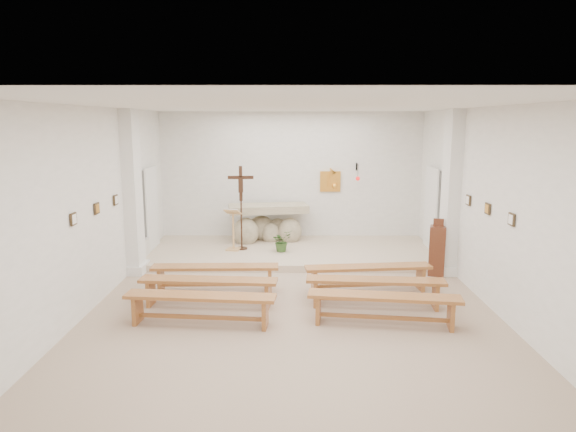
{
  "coord_description": "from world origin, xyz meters",
  "views": [
    {
      "loc": [
        -0.03,
        -8.77,
        3.25
      ],
      "look_at": [
        -0.07,
        1.6,
        1.33
      ],
      "focal_mm": 32.0,
      "sensor_mm": 36.0,
      "label": 1
    }
  ],
  "objects_px": {
    "bench_left_front": "(215,272)",
    "bench_left_third": "(200,302)",
    "bench_right_second": "(375,286)",
    "donation_pedestal": "(437,250)",
    "altar": "(267,226)",
    "lectern": "(233,229)",
    "bench_right_front": "(368,272)",
    "bench_right_third": "(384,302)",
    "crucifix_stand": "(241,202)",
    "bench_left_second": "(209,286)"
  },
  "relations": [
    {
      "from": "bench_right_front",
      "to": "bench_right_third",
      "type": "relative_size",
      "value": 1.0
    },
    {
      "from": "crucifix_stand",
      "to": "bench_right_third",
      "type": "height_order",
      "value": "crucifix_stand"
    },
    {
      "from": "altar",
      "to": "bench_left_second",
      "type": "distance_m",
      "value": 4.57
    },
    {
      "from": "donation_pedestal",
      "to": "bench_right_front",
      "type": "relative_size",
      "value": 0.5
    },
    {
      "from": "crucifix_stand",
      "to": "bench_right_front",
      "type": "distance_m",
      "value": 3.95
    },
    {
      "from": "altar",
      "to": "bench_left_second",
      "type": "relative_size",
      "value": 0.87
    },
    {
      "from": "bench_left_front",
      "to": "bench_right_third",
      "type": "xyz_separation_m",
      "value": [
        2.95,
        -1.68,
        0.0
      ]
    },
    {
      "from": "donation_pedestal",
      "to": "bench_left_front",
      "type": "distance_m",
      "value": 4.7
    },
    {
      "from": "crucifix_stand",
      "to": "donation_pedestal",
      "type": "distance_m",
      "value": 4.69
    },
    {
      "from": "bench_left_front",
      "to": "lectern",
      "type": "bearing_deg",
      "value": 87.25
    },
    {
      "from": "lectern",
      "to": "crucifix_stand",
      "type": "relative_size",
      "value": 0.51
    },
    {
      "from": "bench_right_front",
      "to": "altar",
      "type": "bearing_deg",
      "value": 113.87
    },
    {
      "from": "altar",
      "to": "bench_right_third",
      "type": "height_order",
      "value": "altar"
    },
    {
      "from": "bench_left_front",
      "to": "bench_right_front",
      "type": "xyz_separation_m",
      "value": [
        2.95,
        0.0,
        0.0
      ]
    },
    {
      "from": "donation_pedestal",
      "to": "bench_right_front",
      "type": "xyz_separation_m",
      "value": [
        -1.63,
        -1.09,
        -0.16
      ]
    },
    {
      "from": "bench_left_front",
      "to": "bench_left_third",
      "type": "relative_size",
      "value": 0.99
    },
    {
      "from": "crucifix_stand",
      "to": "bench_left_second",
      "type": "xyz_separation_m",
      "value": [
        -0.26,
        -3.57,
        -0.94
      ]
    },
    {
      "from": "bench_left_third",
      "to": "bench_right_third",
      "type": "xyz_separation_m",
      "value": [
        2.95,
        0.0,
        0.0
      ]
    },
    {
      "from": "bench_right_second",
      "to": "donation_pedestal",
      "type": "bearing_deg",
      "value": 54.36
    },
    {
      "from": "crucifix_stand",
      "to": "bench_right_third",
      "type": "bearing_deg",
      "value": -60.89
    },
    {
      "from": "bench_left_third",
      "to": "bench_right_second",
      "type": "bearing_deg",
      "value": 21.13
    },
    {
      "from": "bench_right_second",
      "to": "altar",
      "type": "bearing_deg",
      "value": 119.51
    },
    {
      "from": "bench_right_front",
      "to": "bench_right_second",
      "type": "xyz_separation_m",
      "value": [
        -0.0,
        -0.84,
        0.0
      ]
    },
    {
      "from": "bench_left_front",
      "to": "bench_right_second",
      "type": "xyz_separation_m",
      "value": [
        2.95,
        -0.84,
        0.0
      ]
    },
    {
      "from": "lectern",
      "to": "donation_pedestal",
      "type": "height_order",
      "value": "donation_pedestal"
    },
    {
      "from": "bench_right_front",
      "to": "bench_left_third",
      "type": "relative_size",
      "value": 1.0
    },
    {
      "from": "lectern",
      "to": "bench_left_third",
      "type": "bearing_deg",
      "value": -76.76
    },
    {
      "from": "bench_right_front",
      "to": "bench_left_second",
      "type": "bearing_deg",
      "value": -170.12
    },
    {
      "from": "bench_left_third",
      "to": "crucifix_stand",
      "type": "bearing_deg",
      "value": 91.92
    },
    {
      "from": "donation_pedestal",
      "to": "lectern",
      "type": "bearing_deg",
      "value": 178.1
    },
    {
      "from": "bench_left_third",
      "to": "bench_right_third",
      "type": "distance_m",
      "value": 2.95
    },
    {
      "from": "lectern",
      "to": "bench_right_second",
      "type": "relative_size",
      "value": 0.43
    },
    {
      "from": "bench_right_front",
      "to": "bench_left_third",
      "type": "distance_m",
      "value": 3.39
    },
    {
      "from": "bench_right_second",
      "to": "bench_right_front",
      "type": "bearing_deg",
      "value": 94.47
    },
    {
      "from": "crucifix_stand",
      "to": "bench_left_front",
      "type": "relative_size",
      "value": 0.84
    },
    {
      "from": "lectern",
      "to": "bench_right_third",
      "type": "distance_m",
      "value": 5.2
    },
    {
      "from": "altar",
      "to": "lectern",
      "type": "xyz_separation_m",
      "value": [
        -0.79,
        -1.01,
        0.11
      ]
    },
    {
      "from": "crucifix_stand",
      "to": "bench_left_third",
      "type": "relative_size",
      "value": 0.83
    },
    {
      "from": "altar",
      "to": "bench_right_second",
      "type": "height_order",
      "value": "altar"
    },
    {
      "from": "altar",
      "to": "bench_left_second",
      "type": "bearing_deg",
      "value": -109.85
    },
    {
      "from": "altar",
      "to": "bench_left_front",
      "type": "xyz_separation_m",
      "value": [
        -0.85,
        -3.65,
        -0.17
      ]
    },
    {
      "from": "donation_pedestal",
      "to": "bench_right_front",
      "type": "height_order",
      "value": "donation_pedestal"
    },
    {
      "from": "donation_pedestal",
      "to": "bench_left_second",
      "type": "distance_m",
      "value": 4.97
    },
    {
      "from": "crucifix_stand",
      "to": "bench_left_second",
      "type": "height_order",
      "value": "crucifix_stand"
    },
    {
      "from": "bench_right_front",
      "to": "lectern",
      "type": "bearing_deg",
      "value": 131.51
    },
    {
      "from": "bench_left_front",
      "to": "bench_right_second",
      "type": "bearing_deg",
      "value": -17.34
    },
    {
      "from": "crucifix_stand",
      "to": "donation_pedestal",
      "type": "xyz_separation_m",
      "value": [
        4.32,
        -1.64,
        -0.79
      ]
    },
    {
      "from": "altar",
      "to": "bench_right_front",
      "type": "distance_m",
      "value": 4.22
    },
    {
      "from": "donation_pedestal",
      "to": "bench_left_third",
      "type": "xyz_separation_m",
      "value": [
        -4.57,
        -2.77,
        -0.16
      ]
    },
    {
      "from": "altar",
      "to": "bench_right_second",
      "type": "bearing_deg",
      "value": -74.12
    }
  ]
}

